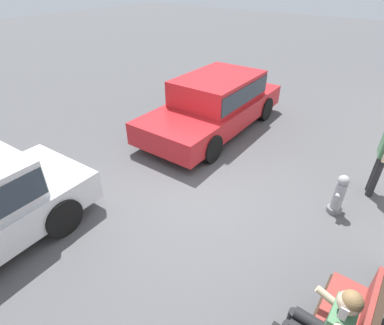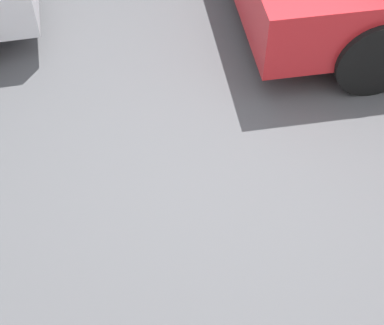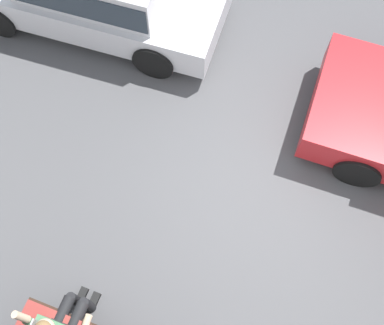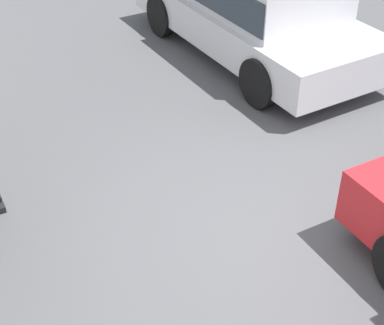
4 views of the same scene
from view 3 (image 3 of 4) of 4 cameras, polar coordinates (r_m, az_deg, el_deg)
The scene contains 2 objects.
ground_plane at distance 7.08m, azimuth 7.67°, elevation -3.19°, with size 60.00×60.00×0.00m, color #4C4C4F.
person_on_phone at distance 6.07m, azimuth -15.25°, elevation -17.96°, with size 0.73×0.74×1.36m.
Camera 3 is at (0.03, 2.60, 6.58)m, focal length 45.00 mm.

